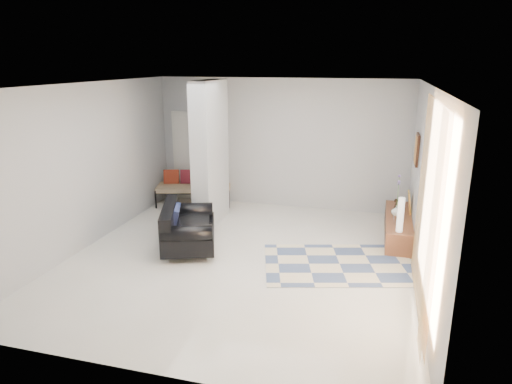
# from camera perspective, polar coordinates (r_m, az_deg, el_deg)

# --- Properties ---
(floor) EXTENTS (6.00, 6.00, 0.00)m
(floor) POSITION_cam_1_polar(r_m,az_deg,el_deg) (7.61, -1.93, -8.31)
(floor) COLOR beige
(floor) RESTS_ON ground
(ceiling) EXTENTS (6.00, 6.00, 0.00)m
(ceiling) POSITION_cam_1_polar(r_m,az_deg,el_deg) (6.94, -2.16, 13.24)
(ceiling) COLOR white
(ceiling) RESTS_ON wall_back
(wall_back) EXTENTS (6.00, 0.00, 6.00)m
(wall_back) POSITION_cam_1_polar(r_m,az_deg,el_deg) (9.99, 3.07, 6.03)
(wall_back) COLOR #ACAEB0
(wall_back) RESTS_ON ground
(wall_front) EXTENTS (6.00, 0.00, 6.00)m
(wall_front) POSITION_cam_1_polar(r_m,az_deg,el_deg) (4.52, -13.43, -7.11)
(wall_front) COLOR #ACAEB0
(wall_front) RESTS_ON ground
(wall_left) EXTENTS (0.00, 6.00, 6.00)m
(wall_left) POSITION_cam_1_polar(r_m,az_deg,el_deg) (8.37, -20.37, 3.05)
(wall_left) COLOR #ACAEB0
(wall_left) RESTS_ON ground
(wall_right) EXTENTS (0.00, 6.00, 6.00)m
(wall_right) POSITION_cam_1_polar(r_m,az_deg,el_deg) (6.88, 20.41, 0.37)
(wall_right) COLOR #ACAEB0
(wall_right) RESTS_ON ground
(partition_column) EXTENTS (0.35, 1.20, 2.80)m
(partition_column) POSITION_cam_1_polar(r_m,az_deg,el_deg) (8.98, -5.75, 4.82)
(partition_column) COLOR #A5A9AC
(partition_column) RESTS_ON floor
(hallway_door) EXTENTS (0.85, 0.06, 2.04)m
(hallway_door) POSITION_cam_1_polar(r_m,az_deg,el_deg) (10.66, -8.14, 4.45)
(hallway_door) COLOR silver
(hallway_door) RESTS_ON floor
(curtain) EXTENTS (0.00, 2.55, 2.55)m
(curtain) POSITION_cam_1_polar(r_m,az_deg,el_deg) (5.76, 20.56, -2.09)
(curtain) COLOR #FFAF43
(curtain) RESTS_ON wall_right
(wall_art) EXTENTS (0.04, 0.45, 0.55)m
(wall_art) POSITION_cam_1_polar(r_m,az_deg,el_deg) (8.48, 19.48, 5.03)
(wall_art) COLOR black
(wall_art) RESTS_ON wall_right
(media_console) EXTENTS (0.45, 1.96, 0.80)m
(media_console) POSITION_cam_1_polar(r_m,az_deg,el_deg) (8.84, 17.32, -4.09)
(media_console) COLOR brown
(media_console) RESTS_ON floor
(loveseat) EXTENTS (1.30, 1.66, 0.76)m
(loveseat) POSITION_cam_1_polar(r_m,az_deg,el_deg) (8.00, -8.80, -4.47)
(loveseat) COLOR silver
(loveseat) RESTS_ON floor
(daybed) EXTENTS (1.77, 1.11, 0.77)m
(daybed) POSITION_cam_1_polar(r_m,az_deg,el_deg) (10.43, -7.90, 0.81)
(daybed) COLOR black
(daybed) RESTS_ON floor
(area_rug) EXTENTS (2.71, 2.15, 0.01)m
(area_rug) POSITION_cam_1_polar(r_m,az_deg,el_deg) (7.52, 10.41, -8.85)
(area_rug) COLOR beige
(area_rug) RESTS_ON floor
(cylinder_lamp) EXTENTS (0.11, 0.11, 0.58)m
(cylinder_lamp) POSITION_cam_1_polar(r_m,az_deg,el_deg) (7.91, 17.62, -2.74)
(cylinder_lamp) COLOR silver
(cylinder_lamp) RESTS_ON media_console
(bronze_figurine) EXTENTS (0.11, 0.11, 0.21)m
(bronze_figurine) POSITION_cam_1_polar(r_m,az_deg,el_deg) (9.11, 17.10, -1.48)
(bronze_figurine) COLOR black
(bronze_figurine) RESTS_ON media_console
(vase) EXTENTS (0.20, 0.20, 0.19)m
(vase) POSITION_cam_1_polar(r_m,az_deg,el_deg) (8.77, 17.14, -2.23)
(vase) COLOR white
(vase) RESTS_ON media_console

